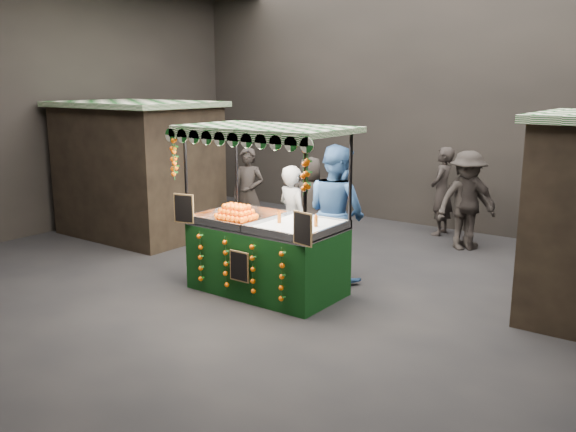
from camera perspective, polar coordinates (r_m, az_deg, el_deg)
The scene contains 11 objects.
ground at distance 8.96m, azimuth 0.17°, elevation -6.92°, with size 12.00×12.00×0.00m, color black.
market_hall at distance 8.46m, azimuth 0.18°, elevation 15.23°, with size 12.10×10.10×5.05m.
neighbour_stall_left at distance 12.33m, azimuth -13.81°, elevation 4.34°, with size 3.00×2.20×2.60m.
juice_stall at distance 8.67m, azimuth -2.07°, elevation -2.49°, with size 2.45×1.44×2.38m.
vendor_grey at distance 9.64m, azimuth 0.44°, elevation -0.27°, with size 0.72×0.58×1.70m.
vendor_blue at distance 9.27m, azimuth 4.53°, elevation 0.33°, with size 1.20×1.05×2.06m.
shopper_0 at distance 11.67m, azimuth -3.72°, elevation 2.09°, with size 0.72×0.56×1.76m.
shopper_2 at distance 11.39m, azimuth 16.50°, elevation 1.16°, with size 1.03×0.53×1.68m.
shopper_3 at distance 11.36m, azimuth 16.32°, elevation 1.39°, with size 1.22×1.32×1.78m.
shopper_4 at distance 11.18m, azimuth 2.09°, elevation 1.36°, with size 0.95×0.83×1.64m.
shopper_6 at distance 12.33m, azimuth 14.16°, elevation 2.25°, with size 0.45×0.66×1.74m.
Camera 1 is at (4.97, -6.84, 2.97)m, focal length 38.09 mm.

